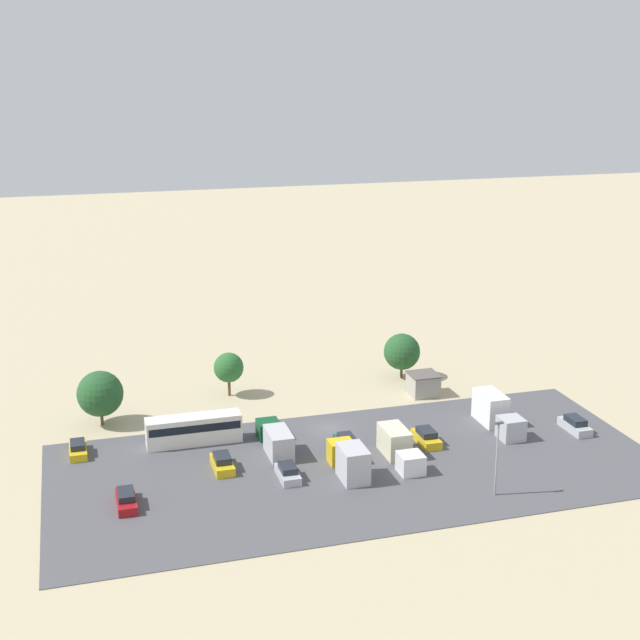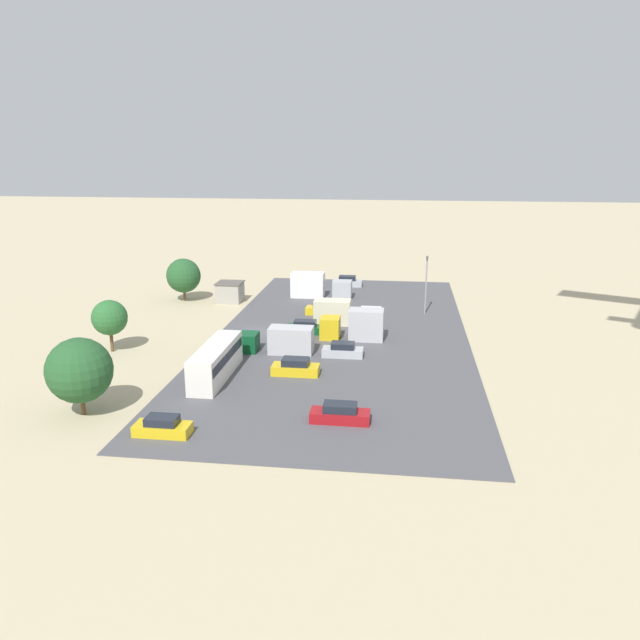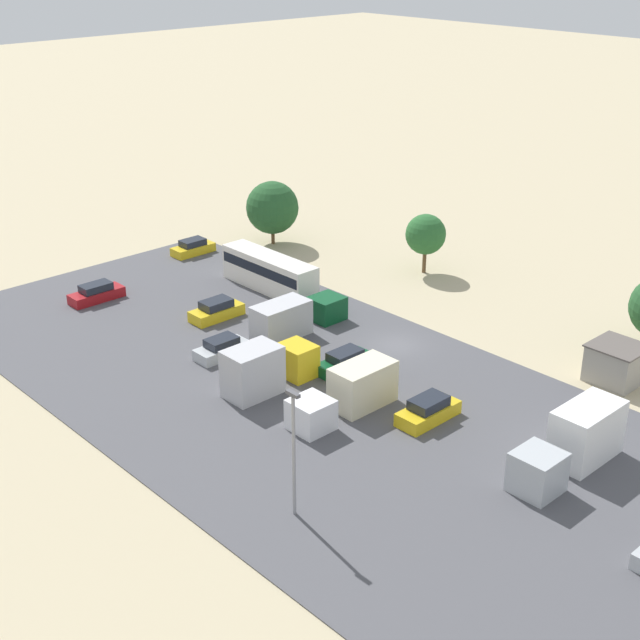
{
  "view_description": "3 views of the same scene",
  "coord_description": "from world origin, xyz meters",
  "px_view_note": "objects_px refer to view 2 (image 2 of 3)",
  "views": [
    {
      "loc": [
        27.41,
        90.7,
        40.83
      ],
      "look_at": [
        9.29,
        28.25,
        21.8
      ],
      "focal_mm": 50.0,
      "sensor_mm": 36.0,
      "label": 1
    },
    {
      "loc": [
        69.4,
        16.71,
        21.07
      ],
      "look_at": [
        4.02,
        8.13,
        2.91
      ],
      "focal_mm": 35.0,
      "sensor_mm": 36.0,
      "label": 2
    },
    {
      "loc": [
        -41.59,
        46.83,
        30.07
      ],
      "look_at": [
        1.33,
        6.8,
        3.86
      ],
      "focal_mm": 50.0,
      "sensor_mm": 36.0,
      "label": 3
    }
  ],
  "objects_px": {
    "parked_car_3": "(305,328)",
    "parked_car_5": "(343,351)",
    "parked_car_2": "(340,414)",
    "parked_truck_3": "(356,326)",
    "parked_car_0": "(323,309)",
    "parked_truck_0": "(343,313)",
    "parked_truck_1": "(278,341)",
    "parked_truck_2": "(318,286)",
    "bus": "(216,360)",
    "parked_car_1": "(347,282)",
    "parked_car_4": "(296,368)",
    "parked_car_6": "(162,427)",
    "shed_building": "(230,292)"
  },
  "relations": [
    {
      "from": "parked_car_6",
      "to": "parked_truck_3",
      "type": "relative_size",
      "value": 0.6
    },
    {
      "from": "parked_car_1",
      "to": "parked_car_5",
      "type": "relative_size",
      "value": 1.09
    },
    {
      "from": "parked_car_1",
      "to": "parked_car_3",
      "type": "xyz_separation_m",
      "value": [
        26.52,
        -2.64,
        -0.05
      ]
    },
    {
      "from": "parked_truck_1",
      "to": "parked_truck_2",
      "type": "height_order",
      "value": "parked_truck_2"
    },
    {
      "from": "parked_car_3",
      "to": "parked_truck_3",
      "type": "distance_m",
      "value": 6.42
    },
    {
      "from": "bus",
      "to": "parked_car_4",
      "type": "relative_size",
      "value": 2.3
    },
    {
      "from": "parked_car_3",
      "to": "parked_car_5",
      "type": "bearing_deg",
      "value": -146.79
    },
    {
      "from": "parked_car_0",
      "to": "parked_car_5",
      "type": "xyz_separation_m",
      "value": [
        16.85,
        4.16,
        -0.06
      ]
    },
    {
      "from": "parked_car_3",
      "to": "parked_car_4",
      "type": "bearing_deg",
      "value": -174.98
    },
    {
      "from": "parked_car_6",
      "to": "parked_truck_2",
      "type": "bearing_deg",
      "value": 173.17
    },
    {
      "from": "parked_car_3",
      "to": "parked_car_5",
      "type": "distance_m",
      "value": 9.52
    },
    {
      "from": "parked_truck_1",
      "to": "parked_car_6",
      "type": "bearing_deg",
      "value": 166.77
    },
    {
      "from": "parked_car_0",
      "to": "parked_car_2",
      "type": "xyz_separation_m",
      "value": [
        33.01,
        5.49,
        -0.04
      ]
    },
    {
      "from": "parked_car_5",
      "to": "parked_truck_1",
      "type": "relative_size",
      "value": 0.5
    },
    {
      "from": "parked_car_5",
      "to": "parked_truck_3",
      "type": "distance_m",
      "value": 6.4
    },
    {
      "from": "parked_truck_1",
      "to": "parked_truck_2",
      "type": "xyz_separation_m",
      "value": [
        -25.94,
        0.73,
        0.35
      ]
    },
    {
      "from": "parked_car_3",
      "to": "parked_car_4",
      "type": "distance_m",
      "value": 14.0
    },
    {
      "from": "parked_car_0",
      "to": "parked_car_4",
      "type": "distance_m",
      "value": 22.83
    },
    {
      "from": "parked_car_0",
      "to": "parked_car_2",
      "type": "relative_size",
      "value": 0.97
    },
    {
      "from": "parked_car_1",
      "to": "parked_car_2",
      "type": "relative_size",
      "value": 0.98
    },
    {
      "from": "parked_truck_0",
      "to": "parked_truck_2",
      "type": "distance_m",
      "value": 14.82
    },
    {
      "from": "parked_truck_2",
      "to": "bus",
      "type": "bearing_deg",
      "value": -8.43
    },
    {
      "from": "parked_car_0",
      "to": "parked_car_6",
      "type": "distance_m",
      "value": 37.88
    },
    {
      "from": "parked_car_0",
      "to": "parked_truck_3",
      "type": "distance_m",
      "value": 11.77
    },
    {
      "from": "parked_car_1",
      "to": "parked_truck_1",
      "type": "relative_size",
      "value": 0.54
    },
    {
      "from": "parked_car_5",
      "to": "parked_car_6",
      "type": "distance_m",
      "value": 23.43
    },
    {
      "from": "shed_building",
      "to": "parked_car_0",
      "type": "bearing_deg",
      "value": 68.88
    },
    {
      "from": "shed_building",
      "to": "parked_car_4",
      "type": "xyz_separation_m",
      "value": [
        28.27,
        14.25,
        -0.66
      ]
    },
    {
      "from": "parked_car_2",
      "to": "parked_truck_1",
      "type": "xyz_separation_m",
      "value": [
        -16.57,
        -8.28,
        0.65
      ]
    },
    {
      "from": "parked_car_4",
      "to": "parked_car_0",
      "type": "bearing_deg",
      "value": -179.57
    },
    {
      "from": "parked_truck_0",
      "to": "parked_truck_2",
      "type": "xyz_separation_m",
      "value": [
        -13.92,
        -5.08,
        0.27
      ]
    },
    {
      "from": "parked_car_0",
      "to": "parked_truck_3",
      "type": "xyz_separation_m",
      "value": [
        10.59,
        5.06,
        0.92
      ]
    },
    {
      "from": "parked_truck_0",
      "to": "parked_truck_1",
      "type": "distance_m",
      "value": 13.35
    },
    {
      "from": "parked_car_1",
      "to": "shed_building",
      "type": "bearing_deg",
      "value": 127.88
    },
    {
      "from": "parked_car_4",
      "to": "parked_truck_3",
      "type": "xyz_separation_m",
      "value": [
        -12.24,
        4.89,
        0.93
      ]
    },
    {
      "from": "parked_truck_3",
      "to": "parked_car_5",
      "type": "bearing_deg",
      "value": 171.81
    },
    {
      "from": "parked_car_2",
      "to": "parked_truck_3",
      "type": "xyz_separation_m",
      "value": [
        -22.42,
        -0.43,
        0.96
      ]
    },
    {
      "from": "parked_car_6",
      "to": "parked_truck_2",
      "type": "xyz_separation_m",
      "value": [
        -46.59,
        5.58,
        1.02
      ]
    },
    {
      "from": "parked_truck_0",
      "to": "parked_truck_2",
      "type": "relative_size",
      "value": 0.94
    },
    {
      "from": "parked_car_5",
      "to": "parked_truck_1",
      "type": "xyz_separation_m",
      "value": [
        -0.41,
        -6.95,
        0.67
      ]
    },
    {
      "from": "bus",
      "to": "parked_car_5",
      "type": "bearing_deg",
      "value": 34.73
    },
    {
      "from": "bus",
      "to": "parked_car_4",
      "type": "distance_m",
      "value": 7.6
    },
    {
      "from": "parked_car_1",
      "to": "parked_truck_0",
      "type": "distance_m",
      "value": 22.11
    },
    {
      "from": "parked_truck_2",
      "to": "parked_car_0",
      "type": "bearing_deg",
      "value": 12.27
    },
    {
      "from": "parked_car_6",
      "to": "parked_truck_0",
      "type": "height_order",
      "value": "parked_truck_0"
    },
    {
      "from": "parked_car_3",
      "to": "parked_car_1",
      "type": "bearing_deg",
      "value": -5.69
    },
    {
      "from": "parked_car_2",
      "to": "parked_car_6",
      "type": "distance_m",
      "value": 13.75
    },
    {
      "from": "parked_car_3",
      "to": "parked_truck_2",
      "type": "distance_m",
      "value": 18.44
    },
    {
      "from": "parked_car_1",
      "to": "parked_car_2",
      "type": "height_order",
      "value": "parked_car_1"
    },
    {
      "from": "parked_car_2",
      "to": "parked_car_0",
      "type": "bearing_deg",
      "value": -170.56
    }
  ]
}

